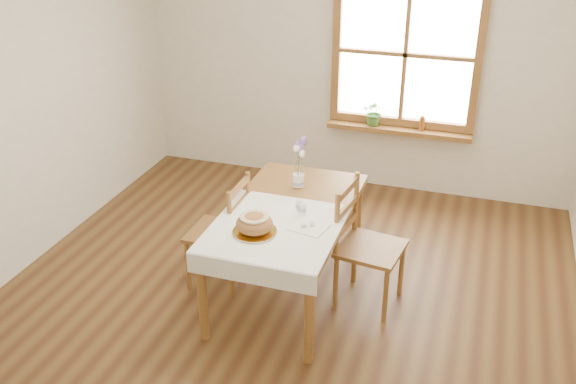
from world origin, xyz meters
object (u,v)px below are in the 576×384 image
flower_vase (298,181)px  chair_right (371,247)px  dining_table (288,220)px  chair_left (218,231)px  bread_plate (255,232)px

flower_vase → chair_right: bearing=-25.3°
dining_table → chair_left: bearing=-178.5°
chair_right → flower_vase: (-0.68, 0.32, 0.31)m
bread_plate → chair_left: bearing=139.8°
dining_table → bread_plate: bread_plate is taller
chair_left → bread_plate: size_ratio=3.06×
flower_vase → bread_plate: bearing=-94.6°
dining_table → flower_vase: bearing=96.0°
chair_right → bread_plate: 0.94m
chair_right → bread_plate: (-0.75, -0.50, 0.27)m
bread_plate → flower_vase: flower_vase is taller
bread_plate → dining_table: bearing=75.5°
dining_table → flower_vase: 0.43m
dining_table → flower_vase: size_ratio=15.41×
dining_table → bread_plate: 0.45m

